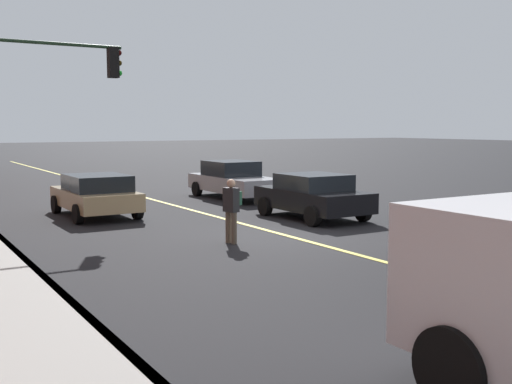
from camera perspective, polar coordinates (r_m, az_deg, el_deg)
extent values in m
plane|color=black|center=(16.64, 2.41, -3.94)|extent=(200.00, 200.00, 0.00)
cube|color=slate|center=(14.14, -20.75, -5.83)|extent=(80.00, 0.16, 0.15)
cube|color=#D8CC4C|center=(16.64, 2.41, -3.92)|extent=(80.00, 0.16, 0.01)
cylinder|color=black|center=(15.81, 21.40, -3.79)|extent=(0.60, 0.22, 0.60)
cylinder|color=black|center=(14.35, 16.75, -4.60)|extent=(0.60, 0.22, 0.60)
cube|color=#A8AAB2|center=(24.82, -2.02, 0.78)|extent=(4.75, 1.84, 0.60)
cube|color=black|center=(25.01, -2.34, 2.20)|extent=(2.08, 1.69, 0.59)
cylinder|color=black|center=(23.97, 1.70, -0.13)|extent=(0.60, 0.22, 0.60)
cylinder|color=black|center=(23.05, -2.06, -0.38)|extent=(0.60, 0.22, 0.60)
cylinder|color=black|center=(26.64, -1.97, 0.50)|extent=(0.60, 0.22, 0.60)
cylinder|color=black|center=(25.82, -5.46, 0.29)|extent=(0.60, 0.22, 0.60)
cube|color=black|center=(19.53, 5.24, -0.66)|extent=(3.93, 1.95, 0.62)
cube|color=black|center=(19.45, 5.31, 0.95)|extent=(1.94, 1.79, 0.49)
cylinder|color=black|center=(19.17, 9.83, -1.79)|extent=(0.60, 0.22, 0.60)
cylinder|color=black|center=(17.98, 5.24, -2.24)|extent=(0.60, 0.22, 0.60)
cylinder|color=black|center=(21.17, 5.22, -0.98)|extent=(0.60, 0.22, 0.60)
cylinder|color=black|center=(20.10, 0.84, -1.33)|extent=(0.60, 0.22, 0.60)
cube|color=tan|center=(20.59, -14.59, -0.57)|extent=(4.05, 1.89, 0.56)
cube|color=black|center=(20.29, -14.42, 0.84)|extent=(2.20, 1.74, 0.50)
cylinder|color=black|center=(21.67, -17.93, -1.09)|extent=(0.60, 0.22, 0.60)
cylinder|color=black|center=(22.16, -13.28, -0.80)|extent=(0.60, 0.22, 0.60)
cylinder|color=black|center=(19.10, -16.07, -1.96)|extent=(0.60, 0.22, 0.60)
cylinder|color=black|center=(19.66, -10.87, -1.61)|extent=(0.60, 0.22, 0.60)
cylinder|color=black|center=(6.83, 17.76, -15.25)|extent=(0.90, 0.28, 0.90)
cylinder|color=brown|center=(15.27, -2.03, -3.34)|extent=(0.17, 0.17, 0.79)
cylinder|color=brown|center=(15.42, -2.56, -3.25)|extent=(0.17, 0.17, 0.79)
cube|color=#262628|center=(15.24, -2.31, -0.72)|extent=(0.42, 0.30, 0.59)
sphere|color=tan|center=(15.20, -2.32, 0.79)|extent=(0.21, 0.21, 0.21)
cube|color=#26593F|center=(15.36, -1.85, -0.56)|extent=(0.29, 0.22, 0.34)
cylinder|color=#1E3823|center=(18.92, -18.55, 12.87)|extent=(0.10, 4.23, 0.10)
cube|color=black|center=(19.38, -13.02, 11.52)|extent=(0.28, 0.30, 0.90)
sphere|color=#360605|center=(19.46, -12.52, 12.39)|extent=(0.18, 0.18, 0.18)
sphere|color=#392905|center=(19.43, -12.50, 11.51)|extent=(0.18, 0.18, 0.18)
sphere|color=green|center=(19.41, -12.48, 10.63)|extent=(0.18, 0.18, 0.18)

